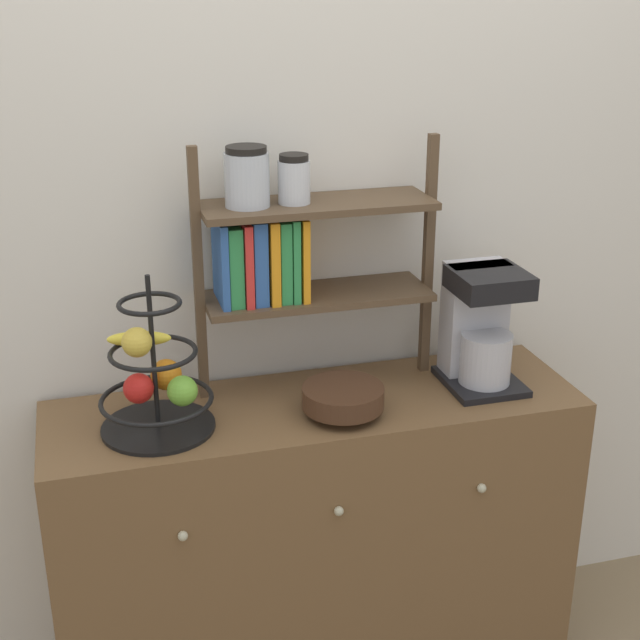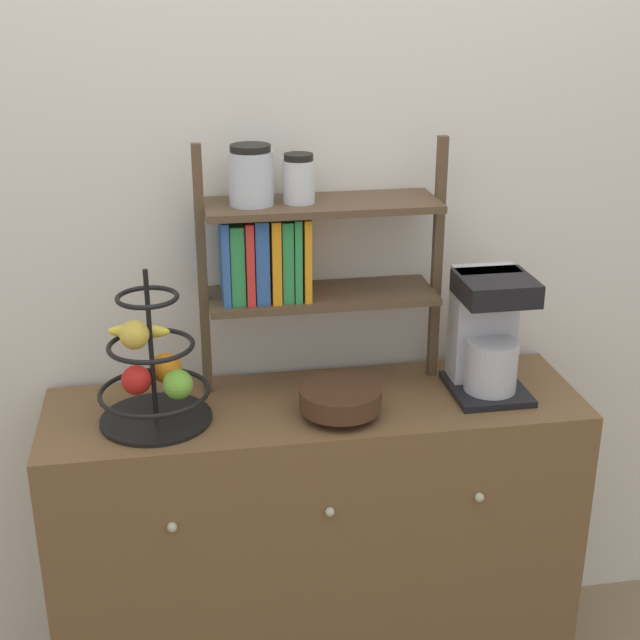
{
  "view_description": "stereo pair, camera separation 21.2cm",
  "coord_description": "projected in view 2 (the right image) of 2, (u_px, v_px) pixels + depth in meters",
  "views": [
    {
      "loc": [
        -0.54,
        -1.75,
        1.89
      ],
      "look_at": [
        0.01,
        0.2,
        1.09
      ],
      "focal_mm": 50.0,
      "sensor_mm": 36.0,
      "label": 1
    },
    {
      "loc": [
        -0.33,
        -1.8,
        1.89
      ],
      "look_at": [
        0.01,
        0.2,
        1.09
      ],
      "focal_mm": 50.0,
      "sensor_mm": 36.0,
      "label": 2
    }
  ],
  "objects": [
    {
      "name": "wooden_bowl",
      "position": [
        340.0,
        399.0,
        2.18
      ],
      "size": [
        0.2,
        0.2,
        0.07
      ],
      "color": "#422819",
      "rests_on": "sideboard"
    },
    {
      "name": "fruit_stand",
      "position": [
        153.0,
        373.0,
        2.13
      ],
      "size": [
        0.27,
        0.27,
        0.39
      ],
      "color": "black",
      "rests_on": "sideboard"
    },
    {
      "name": "coffee_maker",
      "position": [
        488.0,
        333.0,
        2.28
      ],
      "size": [
        0.19,
        0.22,
        0.32
      ],
      "color": "black",
      "rests_on": "sideboard"
    },
    {
      "name": "wall_back",
      "position": [
        300.0,
        211.0,
        2.33
      ],
      "size": [
        7.0,
        0.05,
        2.6
      ],
      "primitive_type": "cube",
      "color": "silver",
      "rests_on": "ground_plane"
    },
    {
      "name": "shelf_hutch",
      "position": [
        286.0,
        241.0,
        2.22
      ],
      "size": [
        0.63,
        0.2,
        0.65
      ],
      "color": "brown",
      "rests_on": "sideboard"
    },
    {
      "name": "sideboard",
      "position": [
        316.0,
        545.0,
        2.42
      ],
      "size": [
        1.37,
        0.42,
        0.86
      ],
      "color": "brown",
      "rests_on": "ground_plane"
    }
  ]
}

